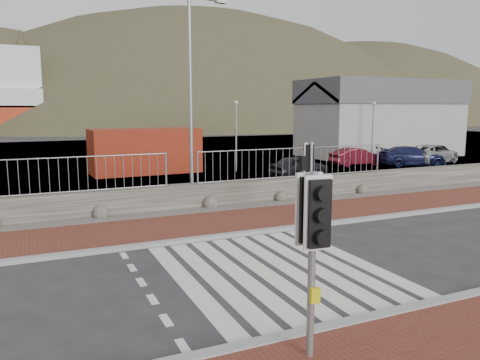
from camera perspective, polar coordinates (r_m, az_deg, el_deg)
name	(u,v)px	position (r m, az deg, el deg)	size (l,w,h in m)	color
ground	(275,270)	(11.04, 4.31, -10.88)	(220.00, 220.00, 0.00)	#28282B
sidewalk_far	(208,224)	(14.97, -3.96, -5.43)	(40.00, 3.00, 0.08)	brown
kerb_near	(358,321)	(8.71, 14.16, -16.37)	(40.00, 0.25, 0.12)	gray
kerb_far	(226,236)	(13.61, -1.76, -6.82)	(40.00, 0.25, 0.12)	gray
zebra_crossing	(275,270)	(11.04, 4.31, -10.85)	(4.62, 5.60, 0.01)	silver
gravel_strip	(188,212)	(16.81, -6.33, -3.91)	(40.00, 1.50, 0.06)	#59544C
stone_wall	(181,197)	(17.47, -7.16, -2.04)	(40.00, 0.60, 0.90)	#423E36
railing	(182,160)	(17.13, -7.10, 2.38)	(18.07, 0.07, 1.22)	gray
quay	(102,157)	(37.54, -16.45, 2.76)	(120.00, 40.00, 0.50)	#4C4C4F
water	(67,134)	(72.29, -20.29, 5.31)	(220.00, 50.00, 0.05)	#3F4C54
harbor_building	(380,118)	(38.31, 16.68, 7.26)	(12.20, 6.20, 5.80)	#9E9E99
hills_backdrop	(99,239)	(101.33, -16.78, -6.90)	(254.00, 90.00, 100.00)	#333821
traffic_signal_near	(313,227)	(6.75, 8.85, -5.69)	(0.43, 0.29, 2.83)	gray
traffic_signal_far	(310,165)	(15.18, 8.55, 1.84)	(0.63, 0.26, 2.62)	gray
streetlight	(193,89)	(18.21, -5.70, 11.01)	(1.66, 0.46, 7.87)	gray
shipping_container	(145,151)	(27.39, -11.48, 3.50)	(6.07, 2.53, 2.53)	maroon
car_a	(299,166)	(25.51, 7.22, 1.68)	(1.37, 3.41, 1.16)	black
car_b	(356,157)	(31.23, 14.01, 2.77)	(1.22, 3.49, 1.15)	#540C18
car_c	(412,156)	(32.13, 20.21, 2.75)	(1.77, 4.34, 1.26)	#12173A
car_d	(430,154)	(33.95, 22.20, 2.95)	(2.12, 4.59, 1.27)	gray
car_e	(436,153)	(35.33, 22.82, 3.10)	(1.48, 3.68, 1.26)	black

